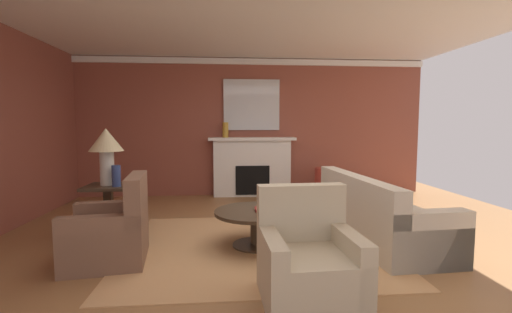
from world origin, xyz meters
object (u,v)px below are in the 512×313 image
(mantel_mirror, at_px, (252,105))
(armchair_near_window, at_px, (111,234))
(armchair_facing_fireplace, at_px, (309,265))
(table_lamp, at_px, (106,145))
(sofa, at_px, (378,218))
(vase_tall_corner, at_px, (323,183))
(side_table, at_px, (109,207))
(vase_on_side_table, at_px, (116,176))
(fireplace, at_px, (252,168))
(coffee_table, at_px, (255,220))
(vase_mantel_left, at_px, (225,130))

(mantel_mirror, height_order, armchair_near_window, mantel_mirror)
(armchair_facing_fireplace, distance_m, table_lamp, 3.08)
(mantel_mirror, distance_m, table_lamp, 3.46)
(sofa, relative_size, vase_tall_corner, 3.50)
(mantel_mirror, xyz_separation_m, side_table, (-2.10, -2.66, -1.51))
(mantel_mirror, height_order, vase_on_side_table, mantel_mirror)
(fireplace, xyz_separation_m, armchair_facing_fireplace, (0.16, -4.43, -0.28))
(coffee_table, bearing_deg, fireplace, 86.52)
(vase_on_side_table, bearing_deg, side_table, 141.34)
(sofa, bearing_deg, vase_mantel_left, 123.63)
(armchair_facing_fireplace, bearing_deg, fireplace, 92.02)
(coffee_table, distance_m, side_table, 1.99)
(armchair_near_window, relative_size, side_table, 1.36)
(fireplace, height_order, side_table, fireplace)
(armchair_near_window, height_order, vase_mantel_left, vase_mantel_left)
(sofa, distance_m, vase_mantel_left, 3.69)
(mantel_mirror, bearing_deg, sofa, -65.68)
(armchair_facing_fireplace, xyz_separation_m, vase_on_side_table, (-2.11, 1.77, 0.53))
(sofa, bearing_deg, vase_tall_corner, 89.26)
(vase_mantel_left, bearing_deg, side_table, -121.85)
(table_lamp, height_order, vase_tall_corner, table_lamp)
(mantel_mirror, height_order, armchair_facing_fireplace, mantel_mirror)
(side_table, xyz_separation_m, vase_mantel_left, (1.55, 2.49, 0.99))
(armchair_near_window, distance_m, armchair_facing_fireplace, 2.19)
(mantel_mirror, bearing_deg, armchair_facing_fireplace, -88.03)
(fireplace, height_order, armchair_facing_fireplace, fireplace)
(coffee_table, xyz_separation_m, vase_tall_corner, (1.63, 2.78, -0.03))
(mantel_mirror, xyz_separation_m, vase_tall_corner, (1.44, -0.42, -1.60))
(fireplace, height_order, armchair_near_window, fireplace)
(mantel_mirror, relative_size, vase_tall_corner, 1.90)
(fireplace, distance_m, sofa, 3.31)
(table_lamp, height_order, vase_on_side_table, table_lamp)
(sofa, xyz_separation_m, armchair_near_window, (-3.19, -0.44, 0.01))
(armchair_near_window, bearing_deg, table_lamp, 109.23)
(table_lamp, bearing_deg, fireplace, 50.47)
(vase_tall_corner, bearing_deg, armchair_near_window, -135.86)
(armchair_near_window, xyz_separation_m, vase_on_side_table, (-0.16, 0.77, 0.53))
(fireplace, bearing_deg, vase_on_side_table, -126.20)
(mantel_mirror, bearing_deg, vase_mantel_left, -162.82)
(sofa, distance_m, table_lamp, 3.65)
(mantel_mirror, height_order, vase_tall_corner, mantel_mirror)
(table_lamp, xyz_separation_m, vase_mantel_left, (1.55, 2.49, 0.16))
(vase_tall_corner, bearing_deg, table_lamp, -147.62)
(fireplace, bearing_deg, armchair_near_window, -117.53)
(table_lamp, bearing_deg, armchair_near_window, -70.77)
(mantel_mirror, bearing_deg, side_table, -128.24)
(mantel_mirror, xyz_separation_m, armchair_near_window, (-1.79, -3.55, -1.60))
(vase_on_side_table, bearing_deg, armchair_near_window, -78.23)
(vase_tall_corner, relative_size, vase_on_side_table, 2.24)
(vase_on_side_table, bearing_deg, table_lamp, 141.34)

